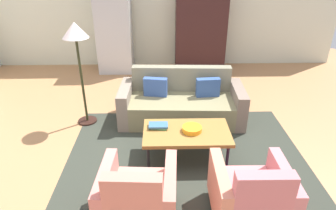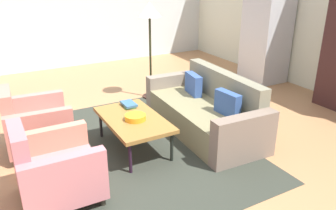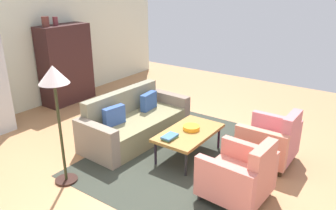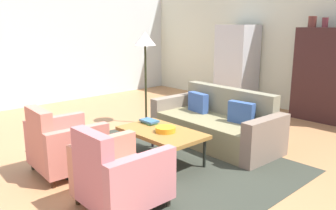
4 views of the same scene
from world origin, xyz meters
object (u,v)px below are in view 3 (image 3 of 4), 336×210
object	(u,v)px
couch	(134,123)
armchair_left	(241,177)
fruit_bowl	(191,128)
floor_lamp	(55,86)
cabinet	(66,64)
armchair_right	(272,142)
vase_tall	(45,22)
book_stack	(170,137)
coffee_table	(189,133)
vase_round	(55,21)

from	to	relation	value
couch	armchair_left	world-z (taller)	armchair_left
armchair_left	fruit_bowl	bearing A→B (deg)	63.27
fruit_bowl	floor_lamp	bearing A→B (deg)	148.11
armchair_left	cabinet	distance (m)	5.09
cabinet	floor_lamp	xyz separation A→B (m)	(-2.26, -2.68, 0.54)
armchair_right	vase_tall	xyz separation A→B (m)	(-0.38, 4.90, 1.56)
couch	armchair_left	xyz separation A→B (m)	(-0.61, -2.35, 0.06)
armchair_right	book_stack	size ratio (longest dim) A/B	3.26
vase_tall	couch	bearing A→B (deg)	-94.78
coffee_table	book_stack	distance (m)	0.41
cabinet	vase_tall	bearing A→B (deg)	-179.32
couch	cabinet	bearing A→B (deg)	-101.07
couch	vase_tall	size ratio (longest dim) A/B	10.10
vase_round	armchair_right	bearing A→B (deg)	-88.45
couch	floor_lamp	size ratio (longest dim) A/B	1.24
coffee_table	armchair_right	xyz separation A→B (m)	(0.60, -1.17, -0.07)
fruit_bowl	floor_lamp	xyz separation A→B (m)	(-1.71, 1.07, 0.96)
book_stack	cabinet	xyz separation A→B (m)	(1.01, 3.64, 0.42)
coffee_table	armchair_right	world-z (taller)	armchair_right
fruit_bowl	cabinet	xyz separation A→B (m)	(0.55, 3.74, 0.42)
armchair_right	fruit_bowl	world-z (taller)	armchair_right
coffee_table	armchair_left	size ratio (longest dim) A/B	1.36
fruit_bowl	book_stack	bearing A→B (deg)	167.29
coffee_table	fruit_bowl	distance (m)	0.10
vase_tall	vase_round	world-z (taller)	vase_tall
vase_round	cabinet	bearing A→B (deg)	1.81
armchair_left	coffee_table	bearing A→B (deg)	65.99
couch	fruit_bowl	xyz separation A→B (m)	(0.07, -1.19, 0.19)
book_stack	couch	bearing A→B (deg)	69.88
cabinet	vase_tall	size ratio (longest dim) A/B	8.51
vase_tall	armchair_right	bearing A→B (deg)	-85.54
cabinet	vase_round	bearing A→B (deg)	-178.19
vase_tall	vase_round	bearing A→B (deg)	0.00
armchair_right	vase_round	world-z (taller)	vase_round
armchair_left	vase_round	distance (m)	5.25
armchair_left	cabinet	world-z (taller)	cabinet
couch	vase_tall	xyz separation A→B (m)	(0.21, 2.55, 1.62)
couch	armchair_left	bearing A→B (deg)	77.94
armchair_right	book_stack	distance (m)	1.62
coffee_table	armchair_left	distance (m)	1.32
armchair_left	book_stack	distance (m)	1.30
vase_round	floor_lamp	size ratio (longest dim) A/B	0.11
fruit_bowl	vase_tall	bearing A→B (deg)	87.78
couch	vase_round	size ratio (longest dim) A/B	11.61
armchair_left	floor_lamp	distance (m)	2.70
armchair_left	fruit_bowl	size ratio (longest dim) A/B	3.23
couch	book_stack	xyz separation A→B (m)	(-0.40, -1.08, 0.19)
fruit_bowl	vase_round	bearing A→B (deg)	83.97
cabinet	vase_round	distance (m)	1.00
coffee_table	vase_tall	bearing A→B (deg)	86.68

